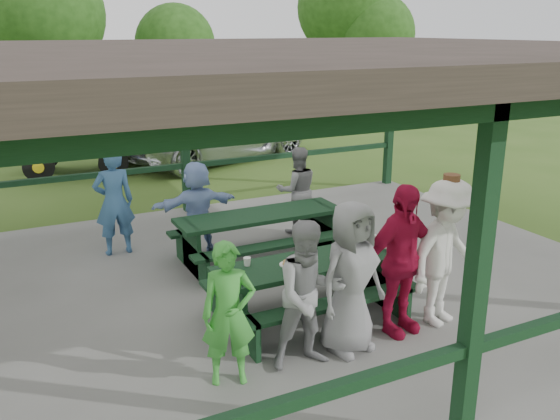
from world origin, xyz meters
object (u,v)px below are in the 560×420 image
contestant_green (229,314)px  spectator_blue (114,202)px  spectator_grey (297,190)px  contestant_grey_mid (351,278)px  pickup_truck (216,130)px  farm_trailer (77,148)px  contestant_grey_left (309,295)px  spectator_lblue (197,208)px  picnic_table_near (309,282)px  contestant_white_fedora (445,253)px  contestant_red (401,260)px  picnic_table_far (260,231)px

contestant_green → spectator_blue: 4.14m
spectator_grey → contestant_grey_mid: bearing=82.3°
pickup_truck → farm_trailer: bearing=71.8°
contestant_grey_left → spectator_lblue: contestant_grey_left is taller
spectator_blue → contestant_grey_left: bearing=105.0°
picnic_table_near → contestant_grey_left: 1.13m
contestant_green → contestant_grey_mid: (1.42, -0.01, 0.12)m
contestant_grey_left → spectator_grey: (1.92, 3.85, -0.05)m
contestant_white_fedora → spectator_grey: (0.01, 3.73, -0.15)m
picnic_table_near → spectator_grey: bearing=64.6°
spectator_blue → farm_trailer: spectator_blue is taller
contestant_green → spectator_grey: (2.78, 3.76, 0.01)m
contestant_grey_left → contestant_red: 1.30m
contestant_grey_left → pickup_truck: size_ratio=0.28×
spectator_lblue → spectator_blue: 1.29m
pickup_truck → picnic_table_far: bearing=144.9°
contestant_red → spectator_grey: size_ratio=1.19×
picnic_table_near → contestant_grey_mid: (0.02, -0.86, 0.39)m
contestant_grey_left → spectator_lblue: size_ratio=1.08×
picnic_table_near → contestant_red: size_ratio=1.32×
picnic_table_near → farm_trailer: bearing=97.6°
spectator_lblue → spectator_grey: bearing=-176.0°
contestant_white_fedora → farm_trailer: size_ratio=0.50×
spectator_lblue → farm_trailer: (-0.80, 6.94, -0.20)m
spectator_blue → spectator_grey: spectator_blue is taller
contestant_white_fedora → spectator_blue: 5.10m
contestant_grey_mid → contestant_red: 0.74m
contestant_grey_mid → spectator_grey: contestant_grey_mid is taller
picnic_table_near → spectator_lblue: spectator_lblue is taller
contestant_grey_mid → contestant_white_fedora: 1.35m
spectator_lblue → pickup_truck: (2.96, 7.01, -0.05)m
contestant_green → contestant_red: 2.16m
picnic_table_far → contestant_red: (0.50, -2.78, 0.43)m
picnic_table_far → contestant_grey_left: bearing=-105.1°
spectator_lblue → spectator_grey: (1.88, 0.18, 0.01)m
picnic_table_far → spectator_grey: (1.12, 0.91, 0.28)m
contestant_white_fedora → farm_trailer: contestant_white_fedora is taller
contestant_grey_left → contestant_white_fedora: contestant_white_fedora is taller
spectator_grey → contestant_grey_left: bearing=75.6°
spectator_grey → farm_trailer: (-2.68, 6.76, -0.22)m
spectator_blue → spectator_grey: size_ratio=1.12×
contestant_grey_mid → farm_trailer: (-1.32, 10.54, -0.32)m
picnic_table_near → contestant_grey_mid: size_ratio=1.38×
contestant_green → spectator_blue: (-0.27, 4.13, 0.11)m
picnic_table_far → spectator_blue: 2.34m
picnic_table_far → spectator_grey: bearing=38.9°
contestant_white_fedora → spectator_lblue: bearing=101.3°
contestant_grey_mid → spectator_lblue: size_ratio=1.15×
contestant_green → contestant_red: contestant_red is taller
contestant_green → contestant_red: bearing=19.1°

